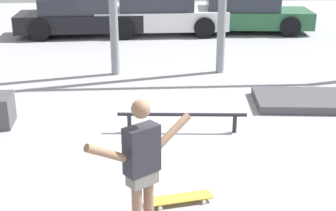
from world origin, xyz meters
TOP-DOWN VIEW (x-y plane):
  - ground_plane at (0.00, 0.00)m, footprint 36.00×36.00m
  - skateboarder at (-0.72, -1.10)m, footprint 1.17×0.89m
  - skateboard at (-0.24, -0.55)m, footprint 0.86×0.36m
  - manual_pad at (3.10, 2.86)m, footprint 3.13×1.57m
  - grind_rail at (-0.01, 1.69)m, footprint 2.19×0.24m
  - parked_car_black at (-2.55, 10.03)m, footprint 4.34×1.94m
  - parked_car_white at (0.05, 10.19)m, footprint 4.35×2.04m
  - parked_car_green at (2.99, 10.28)m, footprint 4.46×2.20m

SIDE VIEW (x-z plane):
  - ground_plane at x=0.00m, z-range 0.00..0.00m
  - skateboard at x=-0.24m, z-range 0.03..0.10m
  - manual_pad at x=3.10m, z-range 0.00..0.16m
  - grind_rail at x=-0.01m, z-range 0.10..0.45m
  - parked_car_green at x=2.99m, z-range -0.01..1.19m
  - parked_car_black at x=-2.55m, z-range -0.01..1.26m
  - parked_car_white at x=0.05m, z-range -0.01..1.25m
  - skateboarder at x=-0.72m, z-range 0.09..1.68m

